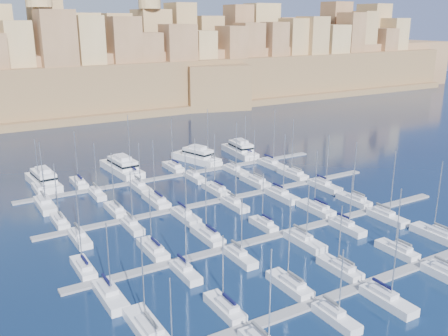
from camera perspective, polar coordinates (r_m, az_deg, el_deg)
ground at (r=106.32m, az=2.70°, el=-5.32°), size 600.00×600.00×0.00m
pontoon_near at (r=82.92m, az=16.10°, el=-12.60°), size 84.00×2.00×0.40m
pontoon_mid_near at (r=97.30m, az=6.64°, el=-7.47°), size 84.00×2.00×0.40m
pontoon_mid_far at (r=114.14m, az=-0.07°, el=-3.62°), size 84.00×2.00×0.40m
pontoon_far at (r=132.50m, az=-4.95°, el=-0.76°), size 84.00×2.00×0.40m
sailboat_0 at (r=69.75m, az=-8.76°, el=-17.65°), size 3.10×10.32×13.88m
sailboat_1 at (r=73.14m, az=0.10°, el=-15.67°), size 2.47×8.24×11.94m
sailboat_2 at (r=79.20m, az=7.53°, el=-13.06°), size 2.67×8.89×14.98m
sailboat_3 at (r=85.24m, az=13.13°, el=-11.12°), size 2.59×8.65×11.76m
sailboat_4 at (r=94.14m, az=19.20°, el=-8.86°), size 2.46×8.21×12.33m
sailboat_5 at (r=103.18m, az=23.08°, el=-6.99°), size 2.96×9.87×15.32m
sailboat_8 at (r=72.79m, az=12.65°, el=-16.31°), size 2.34×7.80×11.37m
sailboat_9 at (r=78.53m, az=18.18°, el=-14.12°), size 2.69×8.97×13.40m
sailboat_12 at (r=86.39m, az=-15.76°, el=-10.92°), size 2.43×8.11×12.96m
sailboat_13 at (r=90.19m, az=-8.11°, el=-9.20°), size 2.71×9.04×11.96m
sailboat_14 at (r=94.59m, az=-1.87°, el=-7.73°), size 2.77×9.23×14.52m
sailboat_15 at (r=99.82m, az=4.55°, el=-6.44°), size 2.19×7.30×11.45m
sailboat_16 at (r=109.15m, az=10.48°, el=-4.58°), size 2.89×9.65×13.70m
sailboat_17 at (r=115.95m, az=14.64°, el=-3.57°), size 2.66×8.87×14.37m
sailboat_18 at (r=77.65m, az=-12.90°, el=-14.03°), size 2.82×9.41×12.89m
sailboat_19 at (r=82.36m, az=-4.45°, el=-11.74°), size 2.32×7.74×11.82m
sailboat_20 at (r=86.85m, az=1.82°, el=-10.10°), size 2.36×7.88×11.87m
sailboat_21 at (r=93.62m, az=9.15°, el=-8.23°), size 2.83×9.44×12.39m
sailboat_22 at (r=101.16m, az=13.88°, el=-6.57°), size 2.44×8.13×12.45m
sailboat_23 at (r=108.24m, az=18.14°, el=-5.34°), size 2.73×9.11×15.21m
sailboat_24 at (r=106.10m, az=-18.25°, el=-5.82°), size 2.32×7.75×13.08m
sailboat_25 at (r=109.16m, az=-12.29°, el=-4.69°), size 2.54×8.48×13.50m
sailboat_26 at (r=112.98m, az=-7.76°, el=-3.69°), size 3.02×10.06×14.77m
sailboat_27 at (r=119.03m, az=-0.92°, el=-2.47°), size 2.79×9.28×14.46m
sailboat_28 at (r=125.09m, az=3.57°, el=-1.53°), size 2.97×9.92×14.13m
sailboat_29 at (r=131.84m, az=7.87°, el=-0.69°), size 2.93×9.77×15.57m
sailboat_30 at (r=97.44m, az=-16.18°, el=-7.68°), size 2.53×8.42×13.31m
sailboat_31 at (r=100.45m, az=-10.46°, el=-6.52°), size 2.32×7.75×12.25m
sailboat_32 at (r=103.86m, az=-4.46°, el=-5.46°), size 2.78×9.27×14.92m
sailboat_33 at (r=109.83m, az=1.20°, el=-4.17°), size 2.50×8.33×12.36m
sailboat_34 at (r=115.87m, az=6.58°, el=-3.12°), size 2.96×9.85×15.61m
sailboat_35 at (r=123.94m, az=11.38°, el=-2.02°), size 2.91×9.70×13.77m
sailboat_36 at (r=127.05m, az=-20.26°, el=-2.29°), size 2.63×8.76×13.25m
sailboat_37 at (r=128.82m, az=-16.24°, el=-1.65°), size 2.62×8.73×13.97m
sailboat_38 at (r=133.16m, az=-10.52°, el=-0.64°), size 2.95×9.82×16.52m
sailboat_39 at (r=137.33m, az=-5.78°, el=0.09°), size 2.79×9.30×14.22m
sailboat_40 at (r=142.81m, az=-1.72°, el=0.83°), size 3.14×10.48×15.90m
sailboat_41 at (r=148.14m, az=2.54°, el=1.40°), size 2.60×8.67×12.90m
sailboat_42 at (r=116.31m, az=-19.75°, el=-3.96°), size 3.09×10.30×15.23m
sailboat_43 at (r=120.04m, az=-14.32°, el=-2.85°), size 2.28×7.59×13.24m
sailboat_44 at (r=122.52m, az=-9.60°, el=-2.15°), size 2.68×8.94×12.11m
sailboat_45 at (r=128.59m, az=-3.40°, el=-1.03°), size 2.52×8.39×11.24m
sailboat_46 at (r=133.99m, az=1.27°, el=-0.25°), size 2.76×9.19×14.24m
sailboat_47 at (r=139.78m, az=5.50°, el=0.41°), size 3.18×10.62×16.66m
motor_yacht_a at (r=130.64m, az=-19.93°, el=-1.29°), size 6.06×16.21×5.25m
motor_yacht_b at (r=136.45m, az=-11.57°, el=0.15°), size 6.68×18.23×5.25m
motor_yacht_c at (r=144.00m, az=-3.12°, el=1.35°), size 9.35×16.48×5.25m
motor_yacht_d at (r=151.26m, az=1.85°, el=2.12°), size 6.18×16.27×5.25m
fortified_city at (r=244.67m, az=-18.09°, el=10.04°), size 460.00×108.95×59.52m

